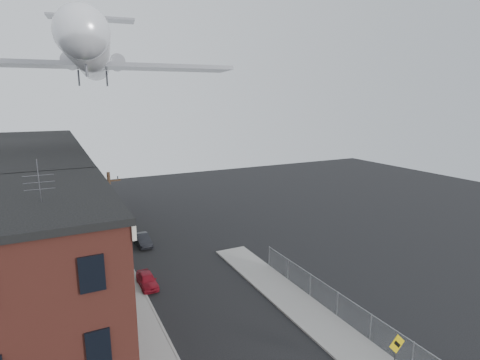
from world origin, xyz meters
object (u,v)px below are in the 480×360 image
Objects in this scene: warning_sign at (396,350)px; airplane at (91,55)px; car_mid at (142,240)px; utility_pole at (112,224)px; street_tree at (102,208)px; car_far at (125,216)px; car_near at (147,280)px.

airplane is (-11.00, 26.66, 16.74)m from warning_sign.
airplane is at bearing 153.53° from car_mid.
warning_sign is 0.77× the size of car_mid.
utility_pole is 10.00m from street_tree.
warning_sign is 0.73× the size of car_far.
utility_pole is at bearing -101.91° from car_far.
car_far is at bearing 88.56° from car_mid.
car_near is at bearing 119.55° from warning_sign.
car_near is at bearing -102.61° from car_mid.
utility_pole is at bearing -91.50° from airplane.
airplane is (0.20, 7.63, 13.95)m from utility_pole.
car_near is 18.15m from car_far.
car_mid is (1.59, 8.92, 0.04)m from car_near.
warning_sign is 18.70m from car_near.
utility_pole is 2.48× the size of car_mid.
warning_sign is 0.54× the size of street_tree.
car_far is at bearing 60.08° from street_tree.
utility_pole is 2.75× the size of car_near.
car_near is 0.85× the size of car_far.
car_far is 0.13× the size of airplane.
airplane reaches higher than car_near.
car_near is (1.67, -12.72, -2.89)m from street_tree.
warning_sign reaches higher than car_mid.
warning_sign is at bearing -75.67° from car_mid.
warning_sign is 0.10× the size of airplane.
warning_sign reaches higher than car_near.
airplane reaches higher than utility_pole.
utility_pole is 2.35× the size of car_far.
car_mid reaches higher than car_far.
street_tree is 13.15m from car_near.
car_mid is at bearing 59.62° from utility_pole.
street_tree is at bearing 128.14° from car_mid.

